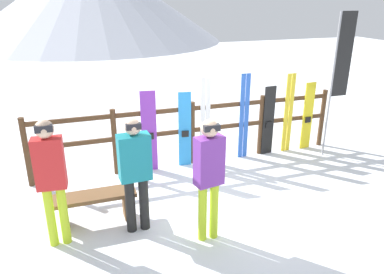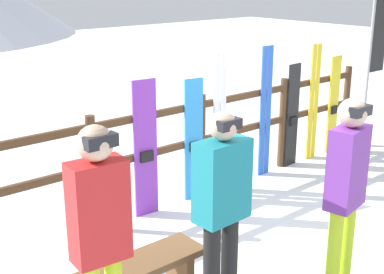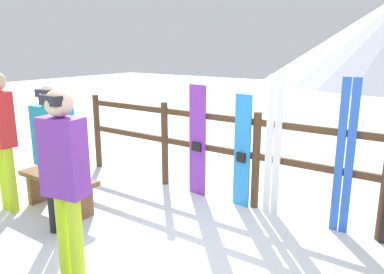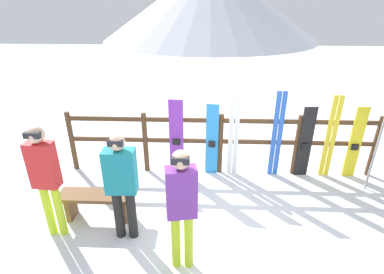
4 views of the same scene
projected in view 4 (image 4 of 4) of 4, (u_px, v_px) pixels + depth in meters
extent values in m
plane|color=white|center=(224.00, 230.00, 4.63)|extent=(40.00, 40.00, 0.00)
cone|color=silver|center=(210.00, 1.00, 24.86)|extent=(18.00, 18.00, 6.00)
cylinder|color=#4C331E|center=(72.00, 141.00, 6.05)|extent=(0.10, 0.10, 1.26)
cylinder|color=#4C331E|center=(145.00, 143.00, 5.99)|extent=(0.10, 0.10, 1.26)
cylinder|color=#4C331E|center=(220.00, 144.00, 5.94)|extent=(0.10, 0.10, 1.26)
cylinder|color=#4C331E|center=(297.00, 146.00, 5.88)|extent=(0.10, 0.10, 1.26)
cylinder|color=#4C331E|center=(374.00, 147.00, 5.82)|extent=(0.10, 0.10, 1.26)
cube|color=#4C331E|center=(220.00, 141.00, 5.91)|extent=(5.99, 0.05, 0.08)
cube|color=#4C331E|center=(221.00, 121.00, 5.72)|extent=(5.99, 0.05, 0.08)
cube|color=brown|center=(96.00, 196.00, 4.72)|extent=(1.19, 0.36, 0.06)
cube|color=brown|center=(71.00, 207.00, 4.84)|extent=(0.08, 0.29, 0.40)
cube|color=brown|center=(126.00, 208.00, 4.80)|extent=(0.08, 0.29, 0.40)
cylinder|color=black|center=(119.00, 214.00, 4.37)|extent=(0.14, 0.14, 0.81)
cylinder|color=black|center=(132.00, 214.00, 4.36)|extent=(0.14, 0.14, 0.81)
cube|color=teal|center=(120.00, 171.00, 4.06)|extent=(0.44, 0.25, 0.64)
sphere|color=#D8B293|center=(117.00, 143.00, 3.88)|extent=(0.22, 0.22, 0.22)
cube|color=black|center=(115.00, 143.00, 3.80)|extent=(0.20, 0.08, 0.08)
cylinder|color=#B7D826|center=(176.00, 240.00, 3.86)|extent=(0.12, 0.12, 0.84)
cylinder|color=#B7D826|center=(189.00, 241.00, 3.86)|extent=(0.12, 0.12, 0.84)
cube|color=#723399|center=(181.00, 193.00, 3.54)|extent=(0.40, 0.27, 0.66)
sphere|color=#D8B293|center=(181.00, 160.00, 3.36)|extent=(0.23, 0.23, 0.23)
cube|color=black|center=(180.00, 161.00, 3.28)|extent=(0.20, 0.08, 0.08)
cylinder|color=#B7D826|center=(48.00, 210.00, 4.41)|extent=(0.12, 0.12, 0.86)
cylinder|color=#B7D826|center=(59.00, 210.00, 4.40)|extent=(0.12, 0.12, 0.86)
cube|color=red|center=(43.00, 165.00, 4.08)|extent=(0.38, 0.23, 0.68)
sphere|color=#D8B293|center=(35.00, 135.00, 3.89)|extent=(0.23, 0.23, 0.23)
cube|color=black|center=(32.00, 135.00, 3.81)|extent=(0.21, 0.08, 0.08)
cube|color=purple|center=(176.00, 138.00, 5.85)|extent=(0.28, 0.06, 1.56)
cube|color=black|center=(176.00, 142.00, 5.86)|extent=(0.16, 0.05, 0.12)
cube|color=#288CE0|center=(212.00, 140.00, 5.84)|extent=(0.24, 0.06, 1.48)
cube|color=black|center=(212.00, 144.00, 5.85)|extent=(0.14, 0.05, 0.12)
cube|color=white|center=(231.00, 135.00, 5.78)|extent=(0.09, 0.02, 1.73)
cube|color=white|center=(236.00, 135.00, 5.77)|extent=(0.09, 0.02, 1.73)
cube|color=blue|center=(274.00, 135.00, 5.74)|extent=(0.09, 0.02, 1.74)
cube|color=blue|center=(280.00, 135.00, 5.74)|extent=(0.09, 0.02, 1.74)
cube|color=black|center=(305.00, 143.00, 5.78)|extent=(0.26, 0.05, 1.45)
cube|color=black|center=(305.00, 146.00, 5.79)|extent=(0.14, 0.04, 0.12)
cube|color=yellow|center=(328.00, 138.00, 5.72)|extent=(0.09, 0.02, 1.68)
cube|color=yellow|center=(333.00, 138.00, 5.71)|extent=(0.09, 0.02, 1.68)
cube|color=yellow|center=(355.00, 143.00, 5.74)|extent=(0.24, 0.04, 1.46)
cube|color=black|center=(355.00, 147.00, 5.75)|extent=(0.13, 0.04, 0.12)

